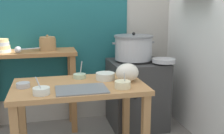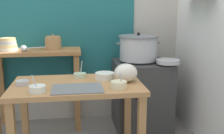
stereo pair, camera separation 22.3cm
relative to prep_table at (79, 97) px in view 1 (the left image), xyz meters
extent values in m
cube|color=#B2ADA3|center=(0.00, 1.04, 0.69)|extent=(4.40, 0.10, 2.60)
cube|color=#1E6066|center=(-0.25, 0.98, 0.74)|extent=(1.90, 0.02, 2.10)
cube|color=white|center=(1.30, 0.14, 0.69)|extent=(0.10, 3.20, 2.60)
cube|color=#B27F4C|center=(0.00, 0.00, 0.09)|extent=(1.10, 0.66, 0.04)
cube|color=#B27F4C|center=(0.50, -0.28, -0.27)|extent=(0.06, 0.06, 0.68)
cube|color=#B27F4C|center=(-0.50, 0.28, -0.27)|extent=(0.06, 0.06, 0.68)
cube|color=#B27F4C|center=(0.50, 0.28, -0.27)|extent=(0.06, 0.06, 0.68)
cube|color=#9E6B3D|center=(-0.42, 0.77, 0.27)|extent=(0.96, 0.40, 0.04)
cube|color=#9E6B3D|center=(0.01, 0.62, -0.18)|extent=(0.06, 0.06, 0.86)
cube|color=#9E6B3D|center=(0.01, 0.92, -0.18)|extent=(0.06, 0.06, 0.86)
cube|color=#383838|center=(0.73, 0.64, -0.23)|extent=(0.60, 0.60, 0.76)
cylinder|color=black|center=(0.73, 0.64, 0.16)|extent=(0.36, 0.36, 0.02)
cylinder|color=black|center=(0.61, 0.33, -0.16)|extent=(0.04, 0.02, 0.04)
cylinder|color=#B7BABF|center=(0.69, 0.66, 0.30)|extent=(0.41, 0.41, 0.25)
cylinder|color=slate|center=(0.69, 0.66, 0.43)|extent=(0.43, 0.43, 0.02)
sphere|color=black|center=(0.69, 0.66, 0.46)|extent=(0.04, 0.04, 0.04)
cube|color=slate|center=(0.47, 0.66, 0.36)|extent=(0.04, 0.02, 0.02)
cube|color=slate|center=(0.91, 0.66, 0.36)|extent=(0.04, 0.02, 0.02)
cylinder|color=#A37A4C|center=(-0.24, 0.77, 0.35)|extent=(0.18, 0.18, 0.13)
cylinder|color=#A37A4C|center=(-0.24, 0.77, 0.43)|extent=(0.16, 0.16, 0.02)
sphere|color=#A37A4C|center=(-0.24, 0.77, 0.45)|extent=(0.02, 0.02, 0.02)
cylinder|color=silver|center=(-0.71, 0.76, 0.31)|extent=(0.20, 0.20, 0.03)
cylinder|color=#E5C684|center=(-0.71, 0.76, 0.34)|extent=(0.19, 0.19, 0.04)
cylinder|color=#B7BABF|center=(-0.71, 0.76, 0.38)|extent=(0.17, 0.17, 0.04)
cylinder|color=#E5C684|center=(-0.71, 0.76, 0.41)|extent=(0.16, 0.16, 0.03)
sphere|color=#B7BABF|center=(-0.53, 0.65, 0.33)|extent=(0.07, 0.07, 0.07)
cylinder|color=#B7BABF|center=(-0.40, 0.70, 0.33)|extent=(0.20, 0.09, 0.01)
cube|color=slate|center=(0.00, -0.17, 0.12)|extent=(0.40, 0.28, 0.01)
ellipsoid|color=silver|center=(0.42, -0.01, 0.19)|extent=(0.20, 0.17, 0.16)
cylinder|color=#B7BABF|center=(0.95, 0.42, 0.19)|extent=(0.25, 0.25, 0.04)
cylinder|color=silver|center=(-0.30, -0.21, 0.14)|extent=(0.13, 0.13, 0.05)
cylinder|color=brown|center=(-0.30, -0.21, 0.16)|extent=(0.11, 0.11, 0.01)
cylinder|color=#B7BABF|center=(-0.31, -0.22, 0.18)|extent=(0.06, 0.06, 0.13)
cylinder|color=#B7BABF|center=(-0.45, 0.01, 0.13)|extent=(0.11, 0.11, 0.04)
cylinder|color=maroon|center=(-0.45, 0.01, 0.15)|extent=(0.09, 0.09, 0.01)
cylinder|color=#B7D1AD|center=(0.03, 0.20, 0.13)|extent=(0.11, 0.11, 0.04)
cylinder|color=#BFB28C|center=(0.03, 0.20, 0.14)|extent=(0.10, 0.10, 0.01)
cylinder|color=#B7BABF|center=(0.04, 0.20, 0.19)|extent=(0.03, 0.06, 0.16)
cylinder|color=beige|center=(0.33, -0.20, 0.14)|extent=(0.13, 0.13, 0.06)
cylinder|color=maroon|center=(0.33, -0.20, 0.16)|extent=(0.11, 0.11, 0.01)
cylinder|color=#B7BABF|center=(0.34, -0.20, 0.18)|extent=(0.04, 0.07, 0.14)
cylinder|color=silver|center=(0.25, 0.10, 0.14)|extent=(0.17, 0.17, 0.06)
cylinder|color=brown|center=(0.25, 0.10, 0.17)|extent=(0.14, 0.14, 0.01)
camera|label=1|loc=(-0.24, -2.21, 0.74)|focal=43.61mm
camera|label=2|loc=(-0.02, -2.25, 0.74)|focal=43.61mm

